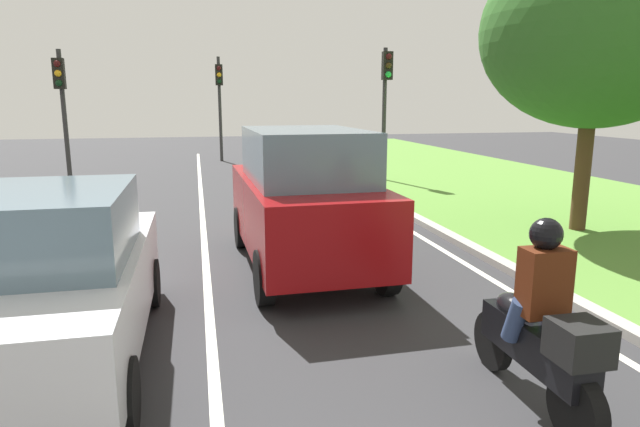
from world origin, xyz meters
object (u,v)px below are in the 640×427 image
at_px(tree_roadside_near, 596,32).
at_px(car_sedan_left_lane, 53,280).
at_px(car_suv_ahead, 304,199).
at_px(traffic_light_far_median, 219,92).
at_px(traffic_light_near_right, 386,90).
at_px(traffic_light_overhead_left, 62,96).
at_px(motorcycle, 540,349).
at_px(rider_person, 542,280).

bearing_deg(tree_roadside_near, car_sedan_left_lane, -156.90).
xyz_separation_m(car_suv_ahead, tree_roadside_near, (6.10, 1.23, 2.88)).
relative_size(car_sedan_left_lane, traffic_light_far_median, 0.93).
distance_m(traffic_light_near_right, traffic_light_overhead_left, 10.14).
bearing_deg(traffic_light_overhead_left, car_suv_ahead, -60.08).
height_order(motorcycle, traffic_light_overhead_left, traffic_light_overhead_left).
relative_size(traffic_light_overhead_left, tree_roadside_near, 0.71).
relative_size(car_suv_ahead, traffic_light_near_right, 1.03).
bearing_deg(traffic_light_overhead_left, car_sedan_left_lane, -78.97).
bearing_deg(car_suv_ahead, traffic_light_near_right, 62.42).
distance_m(car_sedan_left_lane, traffic_light_near_right, 14.25).
xyz_separation_m(car_sedan_left_lane, tree_roadside_near, (9.25, 3.95, 3.12)).
height_order(rider_person, tree_roadside_near, tree_roadside_near).
xyz_separation_m(rider_person, traffic_light_far_median, (-1.76, 21.38, 1.89)).
relative_size(car_suv_ahead, motorcycle, 2.38).
relative_size(traffic_light_near_right, tree_roadside_near, 0.74).
relative_size(rider_person, traffic_light_near_right, 0.26).
relative_size(motorcycle, traffic_light_near_right, 0.43).
distance_m(traffic_light_near_right, tree_roadside_near, 8.06).
bearing_deg(car_suv_ahead, car_sedan_left_lane, -140.23).
distance_m(traffic_light_overhead_left, tree_roadside_near, 14.46).
distance_m(rider_person, tree_roadside_near, 8.08).
xyz_separation_m(car_sedan_left_lane, traffic_light_far_median, (2.61, 19.56, 2.16)).
bearing_deg(traffic_light_overhead_left, traffic_light_far_median, 54.96).
xyz_separation_m(car_sedan_left_lane, rider_person, (4.37, -1.82, 0.27)).
height_order(car_suv_ahead, car_sedan_left_lane, car_suv_ahead).
xyz_separation_m(car_suv_ahead, motorcycle, (1.22, -4.59, -0.60)).
height_order(car_suv_ahead, motorcycle, car_suv_ahead).
bearing_deg(traffic_light_near_right, motorcycle, -103.70).
height_order(car_sedan_left_lane, traffic_light_overhead_left, traffic_light_overhead_left).
bearing_deg(car_suv_ahead, tree_roadside_near, 10.40).
bearing_deg(traffic_light_far_median, motorcycle, -85.31).
xyz_separation_m(traffic_light_overhead_left, tree_roadside_near, (11.67, -8.45, 1.19)).
bearing_deg(tree_roadside_near, traffic_light_overhead_left, 144.08).
bearing_deg(rider_person, motorcycle, -90.35).
bearing_deg(car_suv_ahead, motorcycle, -76.14).
bearing_deg(rider_person, car_suv_ahead, 105.34).
bearing_deg(car_sedan_left_lane, traffic_light_near_right, 56.88).
relative_size(motorcycle, traffic_light_overhead_left, 0.45).
bearing_deg(traffic_light_near_right, traffic_light_far_median, 123.24).
bearing_deg(traffic_light_overhead_left, rider_person, -64.49).
bearing_deg(motorcycle, traffic_light_near_right, 76.64).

